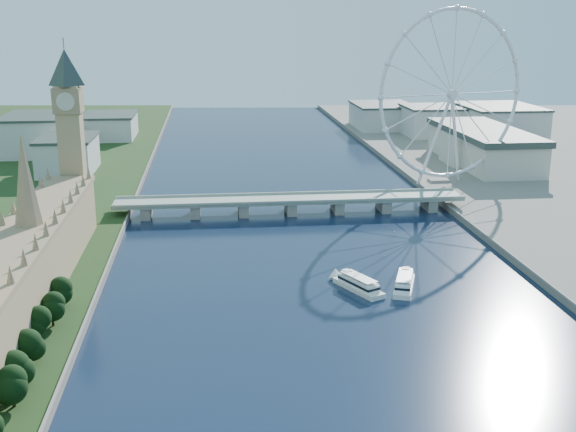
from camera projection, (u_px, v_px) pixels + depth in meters
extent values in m
cube|color=tan|center=(33.00, 260.00, 315.06)|extent=(24.00, 200.00, 28.00)
cone|color=#937A59|center=(25.00, 180.00, 305.55)|extent=(12.00, 12.00, 40.00)
cube|color=tan|center=(72.00, 156.00, 411.74)|extent=(13.00, 13.00, 80.00)
cube|color=#937A59|center=(68.00, 100.00, 403.29)|extent=(15.00, 15.00, 14.00)
pyramid|color=#2D3833|center=(64.00, 49.00, 395.89)|extent=(20.02, 20.02, 20.00)
cube|color=gray|center=(291.00, 200.00, 455.26)|extent=(220.00, 22.00, 2.00)
cube|color=gray|center=(147.00, 211.00, 447.16)|extent=(6.00, 20.00, 7.50)
cube|color=gray|center=(195.00, 210.00, 450.28)|extent=(6.00, 20.00, 7.50)
cube|color=gray|center=(243.00, 208.00, 453.40)|extent=(6.00, 20.00, 7.50)
cube|color=gray|center=(291.00, 207.00, 456.52)|extent=(6.00, 20.00, 7.50)
cube|color=gray|center=(337.00, 206.00, 459.64)|extent=(6.00, 20.00, 7.50)
cube|color=gray|center=(383.00, 205.00, 462.76)|extent=(6.00, 20.00, 7.50)
cube|color=gray|center=(429.00, 203.00, 465.88)|extent=(6.00, 20.00, 7.50)
torus|color=silver|center=(452.00, 94.00, 504.76)|extent=(113.60, 39.12, 118.60)
cylinder|color=silver|center=(452.00, 94.00, 504.76)|extent=(7.25, 6.61, 6.00)
cube|color=gray|center=(438.00, 180.00, 530.94)|extent=(14.00, 10.00, 2.00)
cube|color=beige|center=(68.00, 156.00, 561.30)|extent=(40.00, 60.00, 26.00)
cube|color=beige|center=(40.00, 135.00, 642.64)|extent=(60.00, 80.00, 32.00)
cube|color=beige|center=(110.00, 127.00, 725.87)|extent=(50.00, 70.00, 22.00)
cube|color=beige|center=(434.00, 122.00, 740.21)|extent=(60.00, 60.00, 28.00)
cube|color=beige|center=(498.00, 122.00, 727.01)|extent=(70.00, 90.00, 30.00)
cube|color=beige|center=(382.00, 116.00, 794.11)|extent=(60.00, 80.00, 24.00)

